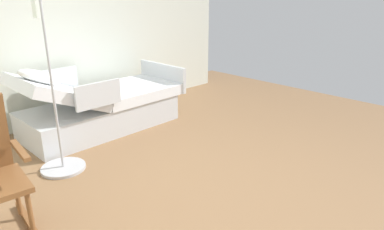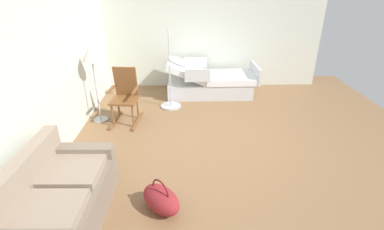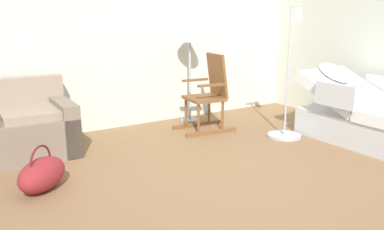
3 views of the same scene
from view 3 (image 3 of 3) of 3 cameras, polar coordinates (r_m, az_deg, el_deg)
name	(u,v)px [view 3 (image 3 of 3)]	position (r m, az deg, el deg)	size (l,w,h in m)	color
ground_plane	(241,188)	(3.89, 6.81, -10.08)	(7.16, 7.16, 0.00)	olive
back_wall	(123,30)	(5.82, -9.54, 11.58)	(5.93, 0.10, 2.70)	silver
hospital_bed	(381,122)	(5.45, 24.79, -0.90)	(1.05, 2.11, 0.97)	silver
rocking_chair	(209,94)	(5.61, 2.38, 2.95)	(0.80, 0.55, 1.05)	brown
floor_lamp	(190,38)	(5.96, -0.31, 10.66)	(0.34, 0.34, 1.48)	#B2B5BA
duffel_bag	(42,174)	(4.02, -20.15, -7.72)	(0.63, 0.61, 0.43)	maroon
iv_pole	(286,118)	(5.46, 12.91, -0.44)	(0.44, 0.44, 1.69)	#B2B5BA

